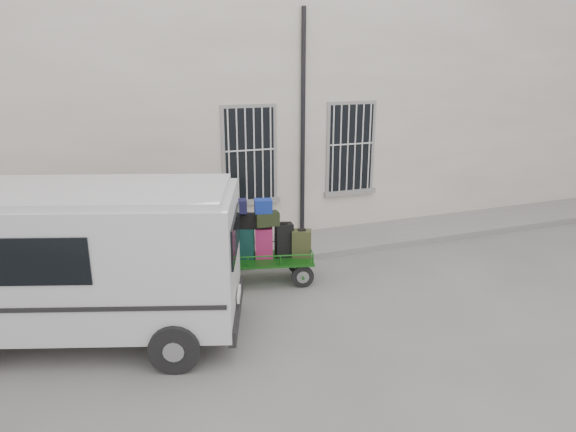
{
  "coord_description": "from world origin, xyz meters",
  "views": [
    {
      "loc": [
        -3.81,
        -8.73,
        4.42
      ],
      "look_at": [
        -0.16,
        1.0,
        1.25
      ],
      "focal_mm": 32.0,
      "sensor_mm": 36.0,
      "label": 1
    }
  ],
  "objects": [
    {
      "name": "ground",
      "position": [
        0.0,
        0.0,
        0.0
      ],
      "size": [
        80.0,
        80.0,
        0.0
      ],
      "primitive_type": "plane",
      "color": "slate",
      "rests_on": "ground"
    },
    {
      "name": "van",
      "position": [
        -4.25,
        -0.45,
        1.46
      ],
      "size": [
        5.43,
        3.6,
        2.54
      ],
      "rotation": [
        0.0,
        0.0,
        -0.33
      ],
      "color": "silver",
      "rests_on": "ground"
    },
    {
      "name": "building",
      "position": [
        0.0,
        5.5,
        3.0
      ],
      "size": [
        24.0,
        5.15,
        6.0
      ],
      "color": "#BEB5A2",
      "rests_on": "ground"
    },
    {
      "name": "sidewalk",
      "position": [
        0.0,
        2.2,
        0.07
      ],
      "size": [
        24.0,
        1.7,
        0.15
      ],
      "primitive_type": "cube",
      "color": "gray",
      "rests_on": "ground"
    },
    {
      "name": "luggage_cart",
      "position": [
        -0.9,
        0.66,
        0.87
      ],
      "size": [
        2.42,
        1.39,
        1.78
      ],
      "rotation": [
        0.0,
        0.0,
        -0.25
      ],
      "color": "black",
      "rests_on": "ground"
    }
  ]
}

